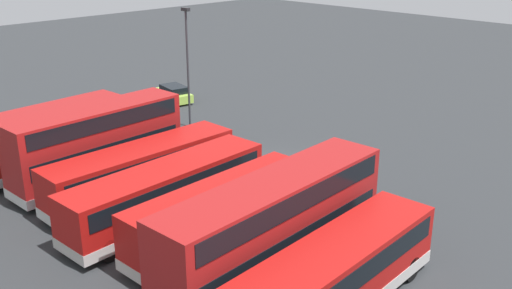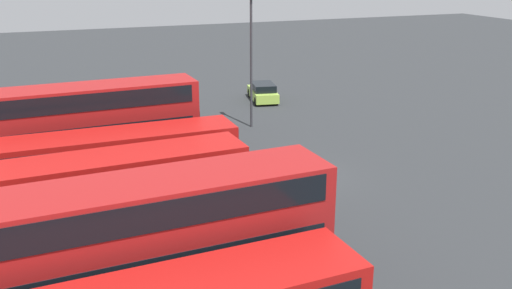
{
  "view_description": "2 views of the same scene",
  "coord_description": "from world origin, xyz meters",
  "px_view_note": "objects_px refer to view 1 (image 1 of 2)",
  "views": [
    {
      "loc": [
        -23.86,
        25.65,
        14.01
      ],
      "look_at": [
        0.44,
        1.16,
        1.4
      ],
      "focal_mm": 41.1,
      "sensor_mm": 36.0,
      "label": 1
    },
    {
      "loc": [
        -24.89,
        12.23,
        10.85
      ],
      "look_at": [
        0.74,
        2.23,
        1.79
      ],
      "focal_mm": 39.96,
      "sensor_mm": 36.0,
      "label": 2
    }
  ],
  "objects_px": {
    "bus_double_decker_sixth": "(97,143)",
    "bus_single_deck_seventh": "(67,140)",
    "car_hatchback_silver": "(173,94)",
    "bus_single_deck_third": "(222,213)",
    "bus_single_deck_near_end": "(337,274)",
    "bus_double_decker_second": "(275,226)",
    "bus_single_deck_far_end": "(44,128)",
    "bus_single_deck_fifth": "(142,170)",
    "bus_single_deck_fourth": "(168,192)",
    "lamp_post_tall": "(188,60)"
  },
  "relations": [
    {
      "from": "bus_single_deck_near_end",
      "to": "car_hatchback_silver",
      "type": "distance_m",
      "value": 31.69
    },
    {
      "from": "car_hatchback_silver",
      "to": "lamp_post_tall",
      "type": "xyz_separation_m",
      "value": [
        -6.51,
        3.46,
        4.44
      ]
    },
    {
      "from": "bus_single_deck_near_end",
      "to": "lamp_post_tall",
      "type": "height_order",
      "value": "lamp_post_tall"
    },
    {
      "from": "bus_single_deck_near_end",
      "to": "bus_single_deck_third",
      "type": "relative_size",
      "value": 1.04
    },
    {
      "from": "bus_single_deck_fifth",
      "to": "bus_single_deck_near_end",
      "type": "bearing_deg",
      "value": 176.96
    },
    {
      "from": "bus_single_deck_fourth",
      "to": "car_hatchback_silver",
      "type": "bearing_deg",
      "value": -38.29
    },
    {
      "from": "bus_double_decker_sixth",
      "to": "lamp_post_tall",
      "type": "height_order",
      "value": "lamp_post_tall"
    },
    {
      "from": "bus_single_deck_seventh",
      "to": "lamp_post_tall",
      "type": "bearing_deg",
      "value": -87.72
    },
    {
      "from": "bus_single_deck_seventh",
      "to": "bus_single_deck_third",
      "type": "bearing_deg",
      "value": -179.67
    },
    {
      "from": "lamp_post_tall",
      "to": "bus_single_deck_fourth",
      "type": "bearing_deg",
      "value": 136.78
    },
    {
      "from": "bus_single_deck_fifth",
      "to": "bus_single_deck_seventh",
      "type": "relative_size",
      "value": 0.94
    },
    {
      "from": "car_hatchback_silver",
      "to": "bus_single_deck_fourth",
      "type": "bearing_deg",
      "value": 141.71
    },
    {
      "from": "bus_single_deck_near_end",
      "to": "lamp_post_tall",
      "type": "relative_size",
      "value": 1.21
    },
    {
      "from": "bus_single_deck_fifth",
      "to": "bus_single_deck_far_end",
      "type": "xyz_separation_m",
      "value": [
        10.82,
        0.35,
        0.0
      ]
    },
    {
      "from": "bus_single_deck_seventh",
      "to": "bus_double_decker_second",
      "type": "bearing_deg",
      "value": 178.97
    },
    {
      "from": "bus_single_deck_far_end",
      "to": "bus_double_decker_second",
      "type": "bearing_deg",
      "value": 178.91
    },
    {
      "from": "bus_single_deck_near_end",
      "to": "bus_single_deck_seventh",
      "type": "relative_size",
      "value": 0.89
    },
    {
      "from": "bus_single_deck_fourth",
      "to": "bus_double_decker_sixth",
      "type": "xyz_separation_m",
      "value": [
        6.9,
        -0.21,
        0.82
      ]
    },
    {
      "from": "bus_single_deck_third",
      "to": "car_hatchback_silver",
      "type": "xyz_separation_m",
      "value": [
        21.42,
        -13.6,
        -0.92
      ]
    },
    {
      "from": "bus_single_deck_seventh",
      "to": "car_hatchback_silver",
      "type": "height_order",
      "value": "bus_single_deck_seventh"
    },
    {
      "from": "bus_single_deck_fifth",
      "to": "bus_single_deck_third",
      "type": "bearing_deg",
      "value": 177.11
    },
    {
      "from": "bus_single_deck_third",
      "to": "lamp_post_tall",
      "type": "xyz_separation_m",
      "value": [
        14.91,
        -10.14,
        3.52
      ]
    },
    {
      "from": "bus_single_deck_fourth",
      "to": "bus_single_deck_far_end",
      "type": "xyz_separation_m",
      "value": [
        14.07,
        -0.38,
        -0.0
      ]
    },
    {
      "from": "bus_double_decker_sixth",
      "to": "car_hatchback_silver",
      "type": "distance_m",
      "value": 17.58
    },
    {
      "from": "bus_single_deck_far_end",
      "to": "bus_single_deck_seventh",
      "type": "bearing_deg",
      "value": 178.54
    },
    {
      "from": "bus_single_deck_near_end",
      "to": "bus_single_deck_far_end",
      "type": "distance_m",
      "value": 24.78
    },
    {
      "from": "bus_single_deck_third",
      "to": "bus_double_decker_sixth",
      "type": "bearing_deg",
      "value": 0.9
    },
    {
      "from": "bus_double_decker_sixth",
      "to": "car_hatchback_silver",
      "type": "relative_size",
      "value": 2.42
    },
    {
      "from": "bus_single_deck_seventh",
      "to": "bus_single_deck_near_end",
      "type": "bearing_deg",
      "value": 179.18
    },
    {
      "from": "bus_double_decker_sixth",
      "to": "lamp_post_tall",
      "type": "xyz_separation_m",
      "value": [
        4.29,
        -10.31,
        2.7
      ]
    },
    {
      "from": "bus_single_deck_far_end",
      "to": "lamp_post_tall",
      "type": "height_order",
      "value": "lamp_post_tall"
    },
    {
      "from": "bus_double_decker_sixth",
      "to": "bus_single_deck_seventh",
      "type": "xyz_separation_m",
      "value": [
        3.88,
        -0.09,
        -0.82
      ]
    },
    {
      "from": "lamp_post_tall",
      "to": "bus_single_deck_fifth",
      "type": "bearing_deg",
      "value": 129.07
    },
    {
      "from": "bus_single_deck_fifth",
      "to": "car_hatchback_silver",
      "type": "xyz_separation_m",
      "value": [
        14.46,
        -13.25,
        -0.92
      ]
    },
    {
      "from": "bus_single_deck_third",
      "to": "bus_single_deck_seventh",
      "type": "xyz_separation_m",
      "value": [
        14.5,
        0.08,
        0.0
      ]
    },
    {
      "from": "car_hatchback_silver",
      "to": "bus_single_deck_third",
      "type": "bearing_deg",
      "value": 147.58
    },
    {
      "from": "bus_single_deck_third",
      "to": "bus_double_decker_second",
      "type": "bearing_deg",
      "value": 173.73
    },
    {
      "from": "bus_double_decker_sixth",
      "to": "lamp_post_tall",
      "type": "relative_size",
      "value": 1.19
    },
    {
      "from": "bus_single_deck_fifth",
      "to": "bus_single_deck_seventh",
      "type": "distance_m",
      "value": 7.55
    },
    {
      "from": "bus_single_deck_seventh",
      "to": "bus_single_deck_fourth",
      "type": "bearing_deg",
      "value": 178.43
    },
    {
      "from": "bus_single_deck_fourth",
      "to": "bus_single_deck_seventh",
      "type": "height_order",
      "value": "same"
    },
    {
      "from": "lamp_post_tall",
      "to": "bus_single_deck_seventh",
      "type": "bearing_deg",
      "value": 92.28
    },
    {
      "from": "bus_single_deck_fourth",
      "to": "lamp_post_tall",
      "type": "xyz_separation_m",
      "value": [
        11.19,
        -10.52,
        3.52
      ]
    },
    {
      "from": "bus_single_deck_near_end",
      "to": "bus_single_deck_far_end",
      "type": "bearing_deg",
      "value": -0.9
    },
    {
      "from": "bus_single_deck_fifth",
      "to": "bus_double_decker_sixth",
      "type": "distance_m",
      "value": 3.79
    },
    {
      "from": "bus_double_decker_second",
      "to": "bus_double_decker_sixth",
      "type": "xyz_separation_m",
      "value": [
        14.34,
        -0.24,
        -0.0
      ]
    },
    {
      "from": "bus_single_deck_near_end",
      "to": "bus_double_decker_second",
      "type": "distance_m",
      "value": 3.38
    },
    {
      "from": "bus_single_deck_near_end",
      "to": "bus_double_decker_second",
      "type": "relative_size",
      "value": 0.89
    },
    {
      "from": "bus_single_deck_near_end",
      "to": "car_hatchback_silver",
      "type": "bearing_deg",
      "value": -26.21
    },
    {
      "from": "bus_single_deck_seventh",
      "to": "bus_single_deck_far_end",
      "type": "distance_m",
      "value": 3.29
    }
  ]
}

